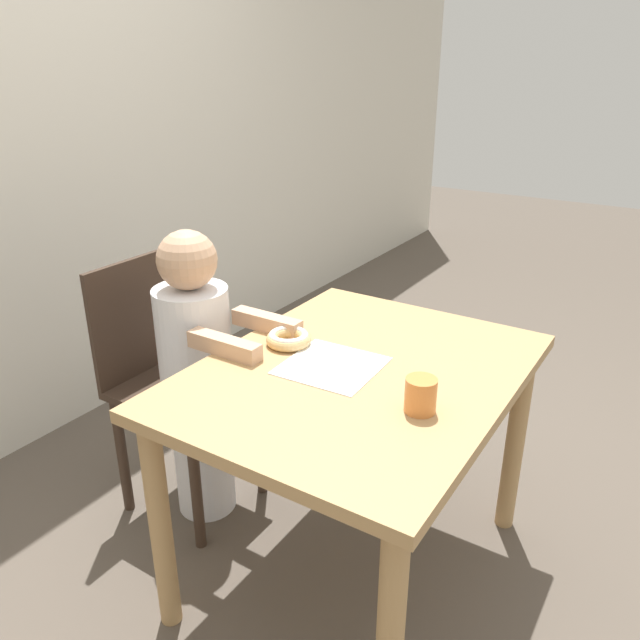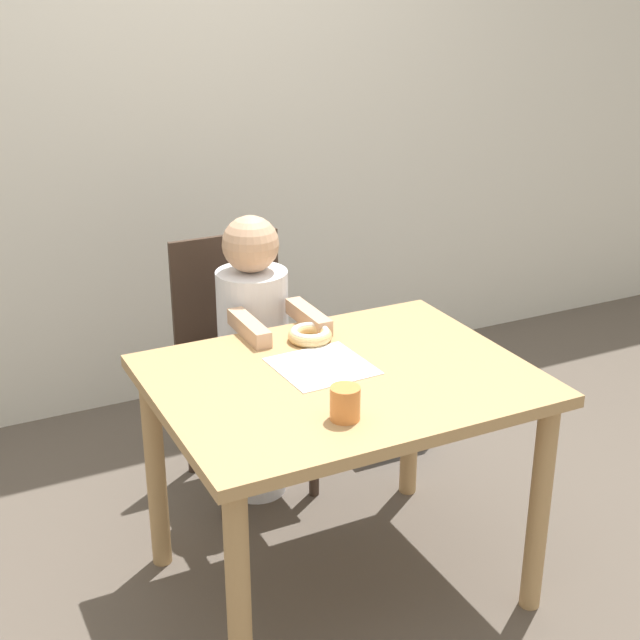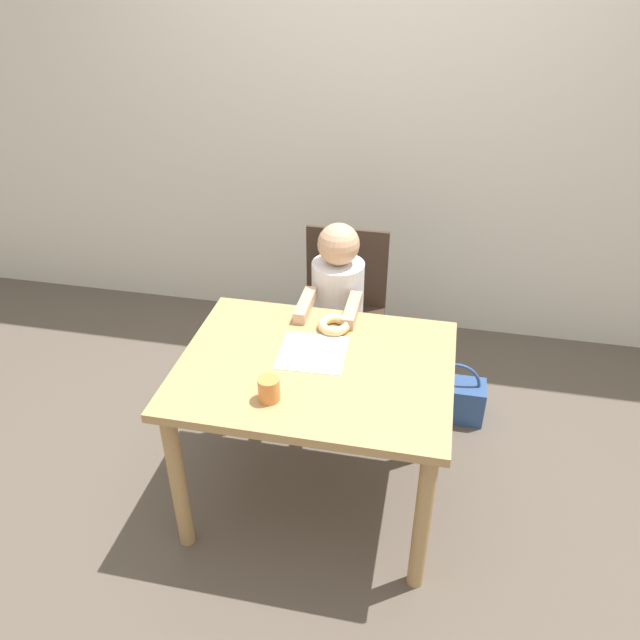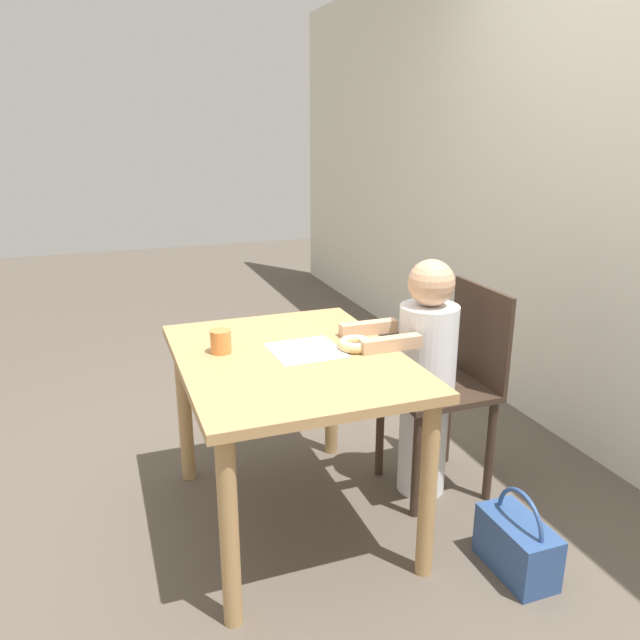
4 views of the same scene
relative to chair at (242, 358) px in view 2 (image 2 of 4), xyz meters
name	(u,v)px [view 2 (image 2 of 4)]	position (x,y,z in m)	size (l,w,h in m)	color
ground_plane	(339,582)	(0.02, -0.70, -0.47)	(12.00, 12.00, 0.00)	brown
wall_back	(165,101)	(0.02, 0.80, 0.78)	(8.00, 0.05, 2.50)	silver
dining_table	(341,408)	(0.02, -0.70, 0.12)	(1.03, 0.80, 0.70)	tan
chair	(242,358)	(0.00, 0.00, 0.00)	(0.40, 0.41, 0.88)	#38281E
child_figure	(255,358)	(0.00, -0.12, 0.05)	(0.25, 0.46, 1.01)	white
donut	(310,334)	(0.05, -0.45, 0.25)	(0.13, 0.13, 0.04)	#DBB270
napkin	(322,366)	(0.00, -0.63, 0.23)	(0.26, 0.26, 0.00)	white
handbag	(390,421)	(0.58, -0.05, -0.36)	(0.30, 0.16, 0.32)	#2D4C84
cup	(345,403)	(-0.09, -0.93, 0.27)	(0.08, 0.08, 0.09)	orange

